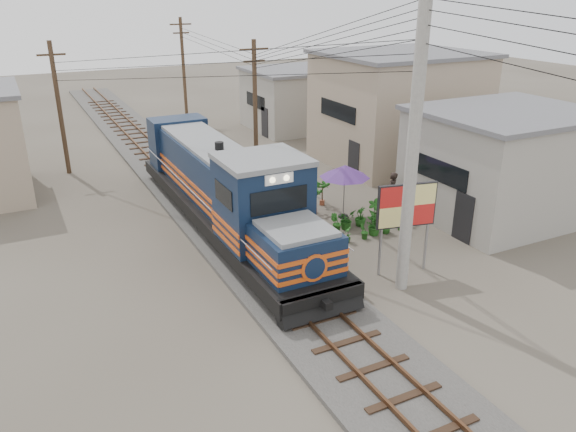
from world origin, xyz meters
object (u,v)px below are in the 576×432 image
market_umbrella (345,172)px  vendor (392,192)px  locomotive (226,191)px  billboard (407,208)px

market_umbrella → vendor: (2.33, -0.32, -1.20)m
locomotive → billboard: 7.65m
billboard → vendor: bearing=69.1°
locomotive → vendor: 7.56m
billboard → locomotive: bearing=135.1°
billboard → market_umbrella: size_ratio=1.31×
vendor → billboard: bearing=27.9°
locomotive → billboard: locomotive is taller
market_umbrella → billboard: bearing=-99.1°
locomotive → vendor: bearing=-10.4°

